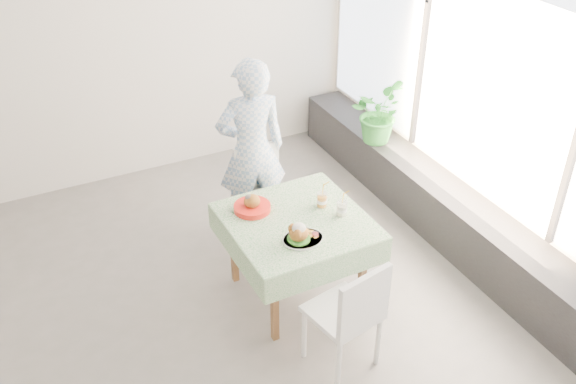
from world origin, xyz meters
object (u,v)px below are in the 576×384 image
cafe_table (296,249)px  main_dish (301,235)px  diner (251,150)px  chair_near (343,332)px  chair_far (265,213)px  potted_plant (377,113)px  juice_cup_orange (322,200)px

cafe_table → main_dish: (-0.10, -0.25, 0.33)m
cafe_table → diner: size_ratio=0.62×
cafe_table → chair_near: chair_near is taller
chair_far → chair_near: bearing=-94.7°
chair_near → main_dish: chair_near is taller
chair_near → chair_far: bearing=85.3°
cafe_table → diner: diner is taller
cafe_table → potted_plant: (1.50, 1.19, 0.34)m
chair_far → juice_cup_orange: size_ratio=3.61×
main_dish → potted_plant: (1.60, 1.44, 0.01)m
chair_far → chair_near: 1.61m
chair_near → potted_plant: potted_plant is taller
cafe_table → main_dish: bearing=-111.0°
cafe_table → diner: bearing=86.9°
chair_far → diner: diner is taller
main_dish → potted_plant: bearing=42.1°
diner → main_dish: diner is taller
potted_plant → cafe_table: bearing=-141.6°
main_dish → chair_near: bearing=-84.2°
cafe_table → juice_cup_orange: juice_cup_orange is taller
chair_near → diner: diner is taller
chair_near → juice_cup_orange: juice_cup_orange is taller
main_dish → juice_cup_orange: size_ratio=1.25×
juice_cup_orange → potted_plant: 1.67m
chair_far → diner: 0.60m
cafe_table → potted_plant: bearing=38.4°
diner → potted_plant: (1.45, 0.22, -0.05)m
cafe_table → chair_near: size_ratio=1.14×
chair_far → main_dish: size_ratio=2.89×
cafe_table → juice_cup_orange: bearing=16.0°
main_dish → potted_plant: 2.15m
juice_cup_orange → chair_far: bearing=103.2°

